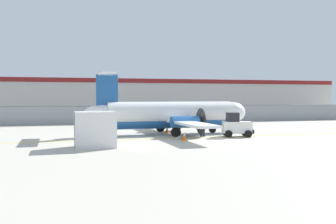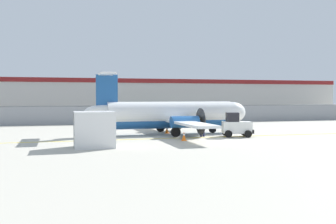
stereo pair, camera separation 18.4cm
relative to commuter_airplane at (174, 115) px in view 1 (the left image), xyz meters
The scene contains 14 objects.
ground_plane 3.53m from the commuter_airplane, 75.31° to the right, with size 140.00×140.00×0.01m.
perimeter_fence 12.99m from the commuter_airplane, 86.48° to the left, with size 98.00×0.10×2.10m.
parking_lot_strip 24.52m from the commuter_airplane, 88.13° to the left, with size 98.00×17.00×0.12m.
background_building 42.98m from the commuter_airplane, 88.94° to the left, with size 91.00×8.10×6.50m.
commuter_airplane is the anchor object (origin of this frame).
baggage_tug 5.31m from the commuter_airplane, 38.55° to the right, with size 2.52×1.83×1.88m.
ground_crew_worker 3.07m from the commuter_airplane, 57.61° to the right, with size 0.55×0.42×1.70m.
cargo_container 9.67m from the commuter_airplane, 135.76° to the right, with size 2.46×2.07×2.20m.
traffic_cone_near_left 4.92m from the commuter_airplane, 96.77° to the right, with size 0.36×0.36×0.64m.
traffic_cone_near_right 1.49m from the commuter_airplane, 125.80° to the left, with size 0.36×0.36×0.64m.
parked_car_0 27.41m from the commuter_airplane, 115.30° to the left, with size 4.31×2.25×1.58m.
parked_car_1 21.04m from the commuter_airplane, 100.18° to the left, with size 4.32×2.27×1.58m.
parked_car_2 30.60m from the commuter_airplane, 80.37° to the left, with size 4.33×2.29×1.58m.
parked_car_3 25.79m from the commuter_airplane, 60.30° to the left, with size 4.34×2.30×1.58m.
Camera 1 is at (-9.25, -24.85, 3.11)m, focal length 40.00 mm.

